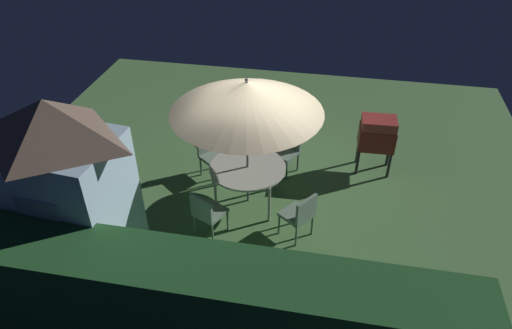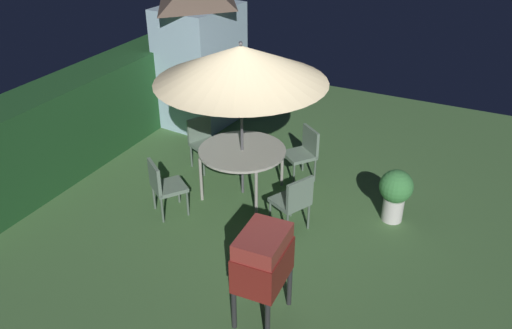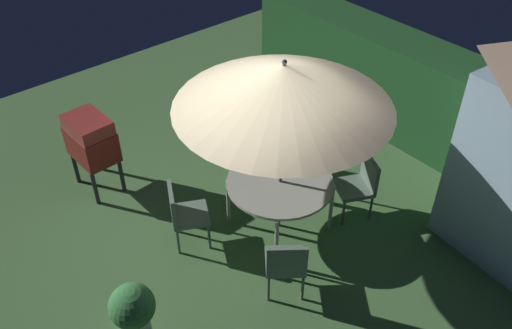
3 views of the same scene
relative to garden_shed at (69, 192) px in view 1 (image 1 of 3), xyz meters
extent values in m
plane|color=#47703D|center=(-2.41, -2.47, -1.52)|extent=(11.00, 11.00, 0.00)
cube|color=#1E4C23|center=(-2.41, 1.03, -0.73)|extent=(6.43, 0.89, 1.58)
cube|color=#9EBCD1|center=(0.00, 0.00, -0.33)|extent=(1.67, 1.38, 2.38)
pyramid|color=brown|center=(0.00, 0.00, 1.16)|extent=(1.77, 1.46, 0.62)
cube|color=gray|center=(0.06, 0.62, -0.60)|extent=(0.65, 0.09, 1.85)
cylinder|color=#B2ADA3|center=(-2.17, -2.06, -0.75)|extent=(1.38, 1.38, 0.04)
cylinder|color=gray|center=(-2.66, -2.55, -1.15)|extent=(0.05, 0.05, 0.75)
cylinder|color=gray|center=(-1.69, -2.55, -1.15)|extent=(0.05, 0.05, 0.75)
cylinder|color=gray|center=(-2.66, -1.58, -1.15)|extent=(0.05, 0.05, 0.75)
cylinder|color=gray|center=(-1.69, -1.58, -1.15)|extent=(0.05, 0.05, 0.75)
cylinder|color=#4C4C51|center=(-2.17, -2.06, -0.29)|extent=(0.04, 0.04, 2.46)
cone|color=beige|center=(-2.17, -2.06, 0.67)|extent=(2.58, 2.58, 0.54)
sphere|color=#4C4C51|center=(-2.17, -2.06, 0.96)|extent=(0.06, 0.06, 0.06)
cube|color=maroon|center=(-4.48, -3.53, -0.75)|extent=(0.72, 0.53, 0.45)
cube|color=maroon|center=(-4.48, -3.53, -0.42)|extent=(0.68, 0.50, 0.20)
cylinder|color=#262628|center=(-4.79, -3.74, -1.25)|extent=(0.06, 0.06, 0.55)
cylinder|color=#262628|center=(-4.17, -3.74, -1.25)|extent=(0.06, 0.06, 0.55)
cylinder|color=#262628|center=(-4.79, -3.32, -1.25)|extent=(0.06, 0.06, 0.55)
cylinder|color=#262628|center=(-4.17, -3.32, -1.25)|extent=(0.06, 0.06, 0.55)
cube|color=slate|center=(-1.36, -2.71, -1.07)|extent=(0.65, 0.65, 0.06)
cube|color=slate|center=(-1.19, -2.84, -0.85)|extent=(0.33, 0.39, 0.45)
cylinder|color=#516155|center=(-1.32, -2.99, -1.30)|extent=(0.04, 0.04, 0.45)
cylinder|color=#516155|center=(-1.08, -2.68, -1.30)|extent=(0.04, 0.04, 0.45)
cylinder|color=#516155|center=(-1.64, -2.74, -1.30)|extent=(0.04, 0.04, 0.45)
cylinder|color=#516155|center=(-1.39, -2.43, -1.30)|extent=(0.04, 0.04, 0.45)
cube|color=slate|center=(-1.72, -1.12, -1.07)|extent=(0.61, 0.61, 0.06)
cube|color=slate|center=(-1.63, -0.93, -0.85)|extent=(0.44, 0.24, 0.45)
cylinder|color=#516155|center=(-1.45, -1.03, -1.30)|extent=(0.04, 0.04, 0.45)
cylinder|color=#516155|center=(-1.81, -0.85, -1.30)|extent=(0.04, 0.04, 0.45)
cylinder|color=#516155|center=(-1.63, -1.39, -1.30)|extent=(0.04, 0.04, 0.45)
cylinder|color=#516155|center=(-1.99, -1.21, -1.30)|extent=(0.04, 0.04, 0.45)
cube|color=slate|center=(-3.16, -1.33, -1.07)|extent=(0.64, 0.64, 0.06)
cube|color=slate|center=(-3.33, -1.21, -0.85)|extent=(0.31, 0.40, 0.45)
cylinder|color=#516155|center=(-3.20, -1.05, -1.30)|extent=(0.04, 0.04, 0.45)
cylinder|color=#516155|center=(-3.44, -1.37, -1.30)|extent=(0.04, 0.04, 0.45)
cylinder|color=#516155|center=(-2.88, -1.29, -1.30)|extent=(0.04, 0.04, 0.45)
cylinder|color=#516155|center=(-3.12, -1.61, -1.30)|extent=(0.04, 0.04, 0.45)
cube|color=slate|center=(-2.71, -3.11, -1.07)|extent=(0.62, 0.62, 0.06)
cube|color=slate|center=(-2.81, -3.30, -0.85)|extent=(0.43, 0.25, 0.45)
cylinder|color=#516155|center=(-2.98, -3.20, -1.30)|extent=(0.04, 0.04, 0.45)
cylinder|color=#516155|center=(-2.63, -3.38, -1.30)|extent=(0.04, 0.04, 0.45)
cylinder|color=#516155|center=(-2.80, -2.84, -1.30)|extent=(0.04, 0.04, 0.45)
cylinder|color=#516155|center=(-2.44, -3.03, -1.30)|extent=(0.04, 0.04, 0.45)
cylinder|color=silver|center=(-1.85, -4.44, -1.34)|extent=(0.31, 0.31, 0.37)
sphere|color=#3D8442|center=(-1.85, -4.44, -0.94)|extent=(0.50, 0.50, 0.50)
camera|label=1|loc=(-3.59, 4.57, 4.17)|focal=32.63mm
camera|label=2|loc=(-8.58, -5.46, 3.10)|focal=36.67mm
camera|label=3|loc=(1.67, -5.70, 3.77)|focal=38.09mm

